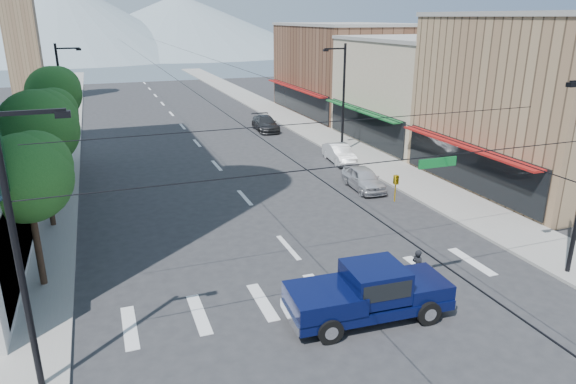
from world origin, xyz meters
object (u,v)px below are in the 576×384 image
Objects in this scene: parked_car_near at (364,179)px; parked_car_mid at (339,153)px; pickup_truck at (368,292)px; pedestrian at (417,267)px; parked_car_far at (265,123)px.

parked_car_mid is at bearing 81.49° from parked_car_near.
parked_car_near is (7.34, 13.89, -0.38)m from pickup_truck.
parked_car_near reaches higher than parked_car_mid.
pedestrian is at bearing -104.54° from parked_car_near.
pickup_truck is 1.27× the size of parked_car_far.
parked_car_mid is (5.51, 19.03, -0.10)m from pedestrian.
parked_car_mid is 0.85× the size of parked_car_far.
parked_car_mid is at bearing 70.09° from pickup_truck.
pickup_truck reaches higher than parked_car_far.
parked_car_far is at bearing 94.70° from parked_car_near.
pickup_truck reaches higher than parked_car_mid.
pedestrian is 19.81m from parked_car_mid.
parked_car_near is 0.85× the size of parked_car_far.
parked_car_near is 20.14m from parked_car_far.
parked_car_far is (-0.35, 20.13, -0.00)m from parked_car_near.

